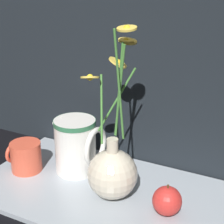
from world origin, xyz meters
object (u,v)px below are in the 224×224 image
at_px(orange_fruit, 167,201).
at_px(ceramic_pitcher, 77,144).
at_px(yellow_mug, 25,156).
at_px(vase_with_flowers, 113,170).

bearing_deg(orange_fruit, ceramic_pitcher, 166.21).
relative_size(yellow_mug, ceramic_pitcher, 0.58).
relative_size(vase_with_flowers, yellow_mug, 4.45).
xyz_separation_m(yellow_mug, orange_fruit, (0.40, -0.01, -0.01)).
relative_size(ceramic_pitcher, orange_fruit, 2.12).
xyz_separation_m(vase_with_flowers, yellow_mug, (-0.26, 0.00, -0.03)).
distance_m(vase_with_flowers, ceramic_pitcher, 0.15).
bearing_deg(ceramic_pitcher, orange_fruit, -13.79).
height_order(yellow_mug, orange_fruit, yellow_mug).
bearing_deg(orange_fruit, vase_with_flowers, 177.24).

